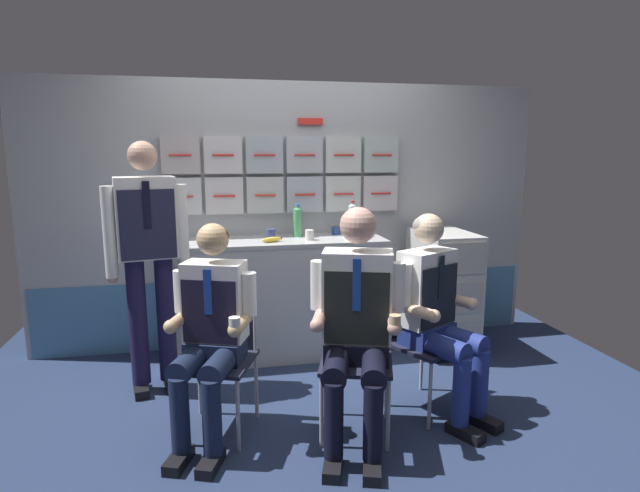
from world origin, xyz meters
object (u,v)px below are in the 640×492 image
(crew_member_right, at_px, (357,315))
(folding_chair_near_trolley, at_px, (415,327))
(crew_member_standing, at_px, (148,247))
(water_bottle_tall, at_px, (298,221))
(folding_chair_left, at_px, (221,341))
(espresso_cup_small, at_px, (309,235))
(crew_member_near_trolley, at_px, (437,307))
(folding_chair_right, at_px, (357,341))
(service_trolley, at_px, (443,287))
(snack_banana, at_px, (272,240))
(crew_member_left, at_px, (210,326))

(crew_member_right, relative_size, folding_chair_near_trolley, 1.56)
(crew_member_right, distance_m, crew_member_standing, 1.48)
(water_bottle_tall, bearing_deg, folding_chair_left, -119.89)
(espresso_cup_small, bearing_deg, crew_member_near_trolley, -61.13)
(folding_chair_right, xyz_separation_m, folding_chair_near_trolley, (0.43, 0.18, 0.00))
(crew_member_right, distance_m, water_bottle_tall, 1.46)
(water_bottle_tall, bearing_deg, espresso_cup_small, -70.64)
(service_trolley, bearing_deg, water_bottle_tall, 167.31)
(folding_chair_left, xyz_separation_m, snack_banana, (0.40, 0.89, 0.44))
(crew_member_standing, relative_size, espresso_cup_small, 21.29)
(water_bottle_tall, relative_size, snack_banana, 1.52)
(folding_chair_left, distance_m, water_bottle_tall, 1.38)
(folding_chair_near_trolley, relative_size, water_bottle_tall, 3.20)
(crew_member_right, bearing_deg, water_bottle_tall, 93.79)
(folding_chair_left, height_order, crew_member_right, crew_member_right)
(folding_chair_right, height_order, folding_chair_near_trolley, same)
(folding_chair_right, bearing_deg, water_bottle_tall, 96.35)
(crew_member_standing, bearing_deg, espresso_cup_small, 18.32)
(water_bottle_tall, bearing_deg, folding_chair_right, -83.65)
(service_trolley, height_order, folding_chair_near_trolley, service_trolley)
(water_bottle_tall, height_order, espresso_cup_small, water_bottle_tall)
(folding_chair_right, height_order, crew_member_right, crew_member_right)
(espresso_cup_small, relative_size, snack_banana, 0.45)
(crew_member_near_trolley, relative_size, snack_banana, 7.18)
(folding_chair_right, relative_size, snack_banana, 4.85)
(folding_chair_left, height_order, water_bottle_tall, water_bottle_tall)
(service_trolley, xyz_separation_m, espresso_cup_small, (-1.08, 0.08, 0.45))
(service_trolley, distance_m, folding_chair_near_trolley, 1.01)
(service_trolley, height_order, crew_member_standing, crew_member_standing)
(folding_chair_right, height_order, crew_member_near_trolley, crew_member_near_trolley)
(crew_member_left, xyz_separation_m, water_bottle_tall, (0.69, 1.25, 0.39))
(espresso_cup_small, height_order, snack_banana, espresso_cup_small)
(crew_member_right, bearing_deg, folding_chair_left, 156.67)
(service_trolley, bearing_deg, folding_chair_right, -134.76)
(folding_chair_left, bearing_deg, crew_member_left, -110.18)
(folding_chair_right, relative_size, crew_member_standing, 0.50)
(snack_banana, bearing_deg, folding_chair_near_trolley, -47.49)
(crew_member_right, bearing_deg, snack_banana, 105.20)
(water_bottle_tall, bearing_deg, crew_member_left, -118.79)
(folding_chair_near_trolley, bearing_deg, snack_banana, 132.51)
(folding_chair_right, height_order, crew_member_standing, crew_member_standing)
(crew_member_left, distance_m, water_bottle_tall, 1.48)
(service_trolley, relative_size, snack_banana, 5.64)
(folding_chair_near_trolley, bearing_deg, service_trolley, 55.55)
(crew_member_near_trolley, bearing_deg, water_bottle_tall, 117.60)
(espresso_cup_small, bearing_deg, folding_chair_near_trolley, -60.95)
(folding_chair_right, relative_size, water_bottle_tall, 3.20)
(folding_chair_right, bearing_deg, espresso_cup_small, 94.15)
(crew_member_right, bearing_deg, crew_member_left, 168.44)
(snack_banana, bearing_deg, water_bottle_tall, 42.85)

